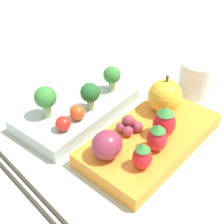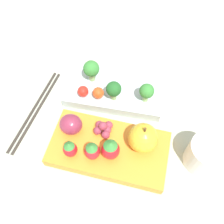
{
  "view_description": "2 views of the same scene",
  "coord_description": "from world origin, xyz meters",
  "px_view_note": "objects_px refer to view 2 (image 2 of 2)",
  "views": [
    {
      "loc": [
        -0.28,
        -0.26,
        0.32
      ],
      "look_at": [
        -0.0,
        -0.0,
        0.03
      ],
      "focal_mm": 50.0,
      "sensor_mm": 36.0,
      "label": 1
    },
    {
      "loc": [
        0.07,
        -0.25,
        0.45
      ],
      "look_at": [
        -0.0,
        -0.0,
        0.03
      ],
      "focal_mm": 40.0,
      "sensor_mm": 36.0,
      "label": 2
    }
  ],
  "objects_px": {
    "plum": "(71,124)",
    "grape_cluster": "(103,128)",
    "strawberry_0": "(92,151)",
    "bento_box_fruit": "(109,149)",
    "apple": "(143,138)",
    "chopsticks_pair": "(35,109)",
    "broccoli_floret_0": "(147,91)",
    "strawberry_1": "(70,149)",
    "broccoli_floret_2": "(91,69)",
    "bento_box_savoury": "(115,91)",
    "drinking_cup": "(205,155)",
    "cherry_tomato_1": "(98,93)",
    "strawberry_2": "(111,149)",
    "broccoli_floret_1": "(114,90)",
    "cherry_tomato_0": "(83,91)"
  },
  "relations": [
    {
      "from": "apple",
      "to": "chopsticks_pair",
      "type": "relative_size",
      "value": 0.3
    },
    {
      "from": "broccoli_floret_0",
      "to": "cherry_tomato_0",
      "type": "height_order",
      "value": "broccoli_floret_0"
    },
    {
      "from": "grape_cluster",
      "to": "broccoli_floret_2",
      "type": "bearing_deg",
      "value": 116.99
    },
    {
      "from": "plum",
      "to": "grape_cluster",
      "type": "distance_m",
      "value": 0.06
    },
    {
      "from": "cherry_tomato_1",
      "to": "strawberry_1",
      "type": "xyz_separation_m",
      "value": [
        -0.01,
        -0.13,
        0.01
      ]
    },
    {
      "from": "bento_box_savoury",
      "to": "drinking_cup",
      "type": "xyz_separation_m",
      "value": [
        0.2,
        -0.11,
        0.02
      ]
    },
    {
      "from": "cherry_tomato_0",
      "to": "strawberry_0",
      "type": "xyz_separation_m",
      "value": [
        0.06,
        -0.12,
        0.01
      ]
    },
    {
      "from": "grape_cluster",
      "to": "drinking_cup",
      "type": "height_order",
      "value": "drinking_cup"
    },
    {
      "from": "broccoli_floret_1",
      "to": "strawberry_1",
      "type": "bearing_deg",
      "value": -107.02
    },
    {
      "from": "cherry_tomato_1",
      "to": "chopsticks_pair",
      "type": "height_order",
      "value": "cherry_tomato_1"
    },
    {
      "from": "bento_box_fruit",
      "to": "strawberry_0",
      "type": "bearing_deg",
      "value": -132.81
    },
    {
      "from": "cherry_tomato_1",
      "to": "apple",
      "type": "xyz_separation_m",
      "value": [
        0.11,
        -0.08,
        0.01
      ]
    },
    {
      "from": "broccoli_floret_0",
      "to": "strawberry_0",
      "type": "height_order",
      "value": "broccoli_floret_0"
    },
    {
      "from": "apple",
      "to": "broccoli_floret_1",
      "type": "bearing_deg",
      "value": 131.81
    },
    {
      "from": "broccoli_floret_0",
      "to": "plum",
      "type": "distance_m",
      "value": 0.16
    },
    {
      "from": "drinking_cup",
      "to": "chopsticks_pair",
      "type": "xyz_separation_m",
      "value": [
        -0.35,
        0.02,
        -0.03
      ]
    },
    {
      "from": "bento_box_savoury",
      "to": "chopsticks_pair",
      "type": "relative_size",
      "value": 1.01
    },
    {
      "from": "apple",
      "to": "strawberry_0",
      "type": "distance_m",
      "value": 0.09
    },
    {
      "from": "strawberry_2",
      "to": "chopsticks_pair",
      "type": "height_order",
      "value": "strawberry_2"
    },
    {
      "from": "apple",
      "to": "drinking_cup",
      "type": "bearing_deg",
      "value": 3.5
    },
    {
      "from": "strawberry_0",
      "to": "cherry_tomato_0",
      "type": "bearing_deg",
      "value": 115.96
    },
    {
      "from": "strawberry_1",
      "to": "plum",
      "type": "bearing_deg",
      "value": 108.56
    },
    {
      "from": "chopsticks_pair",
      "to": "bento_box_fruit",
      "type": "bearing_deg",
      "value": -15.35
    },
    {
      "from": "cherry_tomato_1",
      "to": "apple",
      "type": "bearing_deg",
      "value": -37.18
    },
    {
      "from": "apple",
      "to": "strawberry_0",
      "type": "bearing_deg",
      "value": -150.93
    },
    {
      "from": "strawberry_2",
      "to": "drinking_cup",
      "type": "distance_m",
      "value": 0.17
    },
    {
      "from": "broccoli_floret_2",
      "to": "cherry_tomato_1",
      "type": "relative_size",
      "value": 2.15
    },
    {
      "from": "strawberry_1",
      "to": "broccoli_floret_0",
      "type": "bearing_deg",
      "value": 54.94
    },
    {
      "from": "strawberry_2",
      "to": "bento_box_fruit",
      "type": "bearing_deg",
      "value": 117.35
    },
    {
      "from": "bento_box_fruit",
      "to": "broccoli_floret_1",
      "type": "relative_size",
      "value": 4.72
    },
    {
      "from": "strawberry_1",
      "to": "apple",
      "type": "bearing_deg",
      "value": 23.1
    },
    {
      "from": "bento_box_savoury",
      "to": "broccoli_floret_0",
      "type": "xyz_separation_m",
      "value": [
        0.07,
        -0.01,
        0.04
      ]
    },
    {
      "from": "grape_cluster",
      "to": "cherry_tomato_0",
      "type": "bearing_deg",
      "value": 132.13
    },
    {
      "from": "cherry_tomato_1",
      "to": "strawberry_0",
      "type": "xyz_separation_m",
      "value": [
        0.03,
        -0.13,
        0.01
      ]
    },
    {
      "from": "cherry_tomato_0",
      "to": "apple",
      "type": "xyz_separation_m",
      "value": [
        0.14,
        -0.08,
        0.01
      ]
    },
    {
      "from": "cherry_tomato_1",
      "to": "strawberry_2",
      "type": "height_order",
      "value": "strawberry_2"
    },
    {
      "from": "plum",
      "to": "cherry_tomato_1",
      "type": "bearing_deg",
      "value": 73.38
    },
    {
      "from": "broccoli_floret_1",
      "to": "chopsticks_pair",
      "type": "xyz_separation_m",
      "value": [
        -0.16,
        -0.06,
        -0.05
      ]
    },
    {
      "from": "bento_box_savoury",
      "to": "cherry_tomato_0",
      "type": "relative_size",
      "value": 9.18
    },
    {
      "from": "chopsticks_pair",
      "to": "bento_box_savoury",
      "type": "bearing_deg",
      "value": 29.71
    },
    {
      "from": "strawberry_2",
      "to": "chopsticks_pair",
      "type": "bearing_deg",
      "value": 161.09
    },
    {
      "from": "broccoli_floret_2",
      "to": "cherry_tomato_0",
      "type": "bearing_deg",
      "value": -96.92
    },
    {
      "from": "strawberry_0",
      "to": "broccoli_floret_2",
      "type": "bearing_deg",
      "value": 108.07
    },
    {
      "from": "broccoli_floret_0",
      "to": "strawberry_1",
      "type": "bearing_deg",
      "value": -125.06
    },
    {
      "from": "broccoli_floret_0",
      "to": "grape_cluster",
      "type": "bearing_deg",
      "value": -124.47
    },
    {
      "from": "broccoli_floret_1",
      "to": "strawberry_1",
      "type": "height_order",
      "value": "broccoli_floret_1"
    },
    {
      "from": "broccoli_floret_2",
      "to": "chopsticks_pair",
      "type": "xyz_separation_m",
      "value": [
        -0.1,
        -0.09,
        -0.05
      ]
    },
    {
      "from": "plum",
      "to": "drinking_cup",
      "type": "bearing_deg",
      "value": 2.71
    },
    {
      "from": "broccoli_floret_0",
      "to": "drinking_cup",
      "type": "distance_m",
      "value": 0.16
    },
    {
      "from": "strawberry_0",
      "to": "plum",
      "type": "distance_m",
      "value": 0.07
    }
  ]
}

